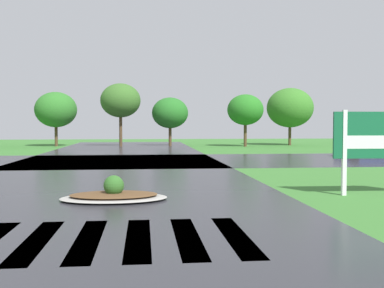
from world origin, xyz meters
The scene contains 7 objects.
asphalt_roadway centered at (0.00, 10.00, 0.00)m, with size 11.26×80.00×0.01m, color #2B2B30.
asphalt_cross_road centered at (0.00, 22.94, 0.00)m, with size 90.00×10.13×0.01m, color #2B2B30.
crosswalk_stripes centered at (0.00, 5.03, 0.00)m, with size 6.75×3.23×0.01m.
estate_billboard centered at (8.43, 9.50, 1.65)m, with size 2.99×0.20×2.49m.
median_island centered at (0.64, 9.38, 0.14)m, with size 2.92×1.81×0.68m.
car_dark_suv centered at (15.93, 24.70, 0.59)m, with size 4.65×2.51×1.27m.
background_treeline centered at (0.05, 40.00, 3.73)m, with size 34.63×5.87×6.15m.
Camera 1 is at (1.46, -3.40, 2.09)m, focal length 43.45 mm.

